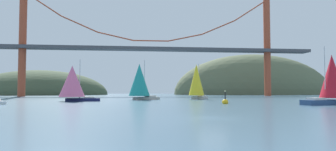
{
  "coord_description": "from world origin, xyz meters",
  "views": [
    {
      "loc": [
        -7.05,
        -25.96,
        2.48
      ],
      "look_at": [
        0.0,
        34.24,
        5.41
      ],
      "focal_mm": 32.04,
      "sensor_mm": 36.0,
      "label": 1
    }
  ],
  "objects_px": {
    "sailboat_yellow_sail": "(197,81)",
    "sailboat_pink_spinnaker": "(73,82)",
    "sailboat_teal_sail": "(140,81)",
    "channel_buoy": "(225,102)",
    "sailboat_crimson_sail": "(331,79)"
  },
  "relations": [
    {
      "from": "sailboat_yellow_sail",
      "to": "sailboat_pink_spinnaker",
      "type": "relative_size",
      "value": 1.05
    },
    {
      "from": "sailboat_teal_sail",
      "to": "sailboat_crimson_sail",
      "type": "relative_size",
      "value": 1.03
    },
    {
      "from": "sailboat_pink_spinnaker",
      "to": "sailboat_teal_sail",
      "type": "bearing_deg",
      "value": 30.87
    },
    {
      "from": "sailboat_yellow_sail",
      "to": "sailboat_teal_sail",
      "type": "bearing_deg",
      "value": -168.26
    },
    {
      "from": "sailboat_yellow_sail",
      "to": "channel_buoy",
      "type": "distance_m",
      "value": 26.98
    },
    {
      "from": "sailboat_yellow_sail",
      "to": "sailboat_pink_spinnaker",
      "type": "bearing_deg",
      "value": -158.26
    },
    {
      "from": "sailboat_pink_spinnaker",
      "to": "sailboat_teal_sail",
      "type": "relative_size",
      "value": 0.91
    },
    {
      "from": "sailboat_pink_spinnaker",
      "to": "sailboat_yellow_sail",
      "type": "bearing_deg",
      "value": 21.74
    },
    {
      "from": "sailboat_pink_spinnaker",
      "to": "sailboat_teal_sail",
      "type": "distance_m",
      "value": 17.07
    },
    {
      "from": "sailboat_pink_spinnaker",
      "to": "channel_buoy",
      "type": "bearing_deg",
      "value": -26.58
    },
    {
      "from": "sailboat_yellow_sail",
      "to": "sailboat_pink_spinnaker",
      "type": "height_order",
      "value": "sailboat_yellow_sail"
    },
    {
      "from": "sailboat_teal_sail",
      "to": "channel_buoy",
      "type": "height_order",
      "value": "sailboat_teal_sail"
    },
    {
      "from": "sailboat_yellow_sail",
      "to": "sailboat_crimson_sail",
      "type": "relative_size",
      "value": 0.98
    },
    {
      "from": "sailboat_crimson_sail",
      "to": "sailboat_yellow_sail",
      "type": "bearing_deg",
      "value": 116.97
    },
    {
      "from": "sailboat_yellow_sail",
      "to": "sailboat_pink_spinnaker",
      "type": "xyz_separation_m",
      "value": [
        -29.89,
        -11.92,
        -0.7
      ]
    }
  ]
}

